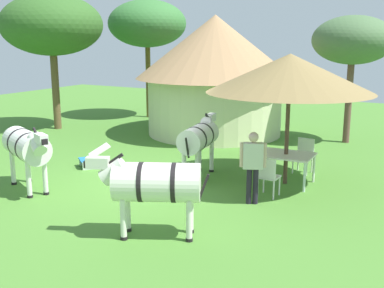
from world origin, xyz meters
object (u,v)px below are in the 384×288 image
object	(u,v)px
patio_chair_near_lawn	(304,153)
acacia_tree_behind_hut	(147,24)
thatched_hut	(215,71)
striped_lounge_chair	(94,158)
patio_chair_near_hut	(268,175)
patio_dining_table	(286,157)
guest_beside_umbrella	(253,161)
zebra_by_umbrella	(27,146)
acacia_tree_right_background	(353,41)
shade_umbrella	(290,73)
zebra_toward_hut	(199,138)
zebra_nearest_camera	(154,183)
acacia_tree_left_background	(52,25)

from	to	relation	value
patio_chair_near_lawn	acacia_tree_behind_hut	distance (m)	10.68
thatched_hut	striped_lounge_chair	distance (m)	6.15
patio_chair_near_hut	patio_chair_near_lawn	size ratio (longest dim) A/B	1.00
patio_dining_table	guest_beside_umbrella	world-z (taller)	guest_beside_umbrella
zebra_by_umbrella	acacia_tree_right_background	bearing A→B (deg)	173.64
shade_umbrella	striped_lounge_chair	distance (m)	5.74
thatched_hut	striped_lounge_chair	xyz separation A→B (m)	(-0.83, -5.74, -2.05)
acacia_tree_behind_hut	patio_dining_table	bearing A→B (deg)	-37.71
shade_umbrella	zebra_toward_hut	xyz separation A→B (m)	(-2.12, -0.49, -1.66)
patio_chair_near_hut	patio_chair_near_lawn	distance (m)	2.35
zebra_nearest_camera	shade_umbrella	bearing A→B (deg)	-39.62
acacia_tree_right_background	thatched_hut	bearing A→B (deg)	-169.91
zebra_toward_hut	acacia_tree_right_background	bearing A→B (deg)	58.83
thatched_hut	acacia_tree_right_background	xyz separation A→B (m)	(4.57, 0.81, 1.06)
patio_chair_near_hut	acacia_tree_behind_hut	world-z (taller)	acacia_tree_behind_hut
thatched_hut	acacia_tree_left_background	size ratio (longest dim) A/B	1.13
zebra_toward_hut	acacia_tree_left_background	distance (m)	8.91
thatched_hut	acacia_tree_right_background	world-z (taller)	thatched_hut
patio_chair_near_lawn	acacia_tree_right_background	bearing A→B (deg)	-87.24
patio_dining_table	striped_lounge_chair	distance (m)	5.22
striped_lounge_chair	zebra_nearest_camera	bearing A→B (deg)	-179.03
acacia_tree_behind_hut	acacia_tree_left_background	size ratio (longest dim) A/B	1.00
acacia_tree_behind_hut	acacia_tree_left_background	bearing A→B (deg)	-111.25
acacia_tree_behind_hut	striped_lounge_chair	bearing A→B (deg)	-66.24
guest_beside_umbrella	patio_chair_near_hut	bearing A→B (deg)	-127.82
guest_beside_umbrella	acacia_tree_behind_hut	xyz separation A→B (m)	(-8.28, 8.27, 3.07)
guest_beside_umbrella	striped_lounge_chair	distance (m)	5.03
thatched_hut	acacia_tree_left_background	xyz separation A→B (m)	(-5.73, -2.12, 1.60)
acacia_tree_right_background	striped_lounge_chair	bearing A→B (deg)	-129.49
patio_chair_near_lawn	acacia_tree_left_background	xyz separation A→B (m)	(-10.10, 1.36, 3.38)
zebra_toward_hut	zebra_nearest_camera	bearing A→B (deg)	-82.53
patio_chair_near_hut	zebra_nearest_camera	distance (m)	3.21
zebra_toward_hut	acacia_tree_left_background	world-z (taller)	acacia_tree_left_background
patio_dining_table	zebra_by_umbrella	xyz separation A→B (m)	(-5.04, -3.40, 0.39)
zebra_nearest_camera	acacia_tree_left_background	xyz separation A→B (m)	(-8.96, 6.72, 2.90)
patio_dining_table	zebra_toward_hut	distance (m)	2.21
thatched_hut	guest_beside_umbrella	world-z (taller)	thatched_hut
striped_lounge_chair	patio_chair_near_hut	bearing A→B (deg)	-142.72
zebra_nearest_camera	acacia_tree_left_background	size ratio (longest dim) A/B	0.40
shade_umbrella	patio_chair_near_hut	distance (m)	2.45
patio_chair_near_lawn	acacia_tree_right_background	size ratio (longest dim) A/B	0.22
patio_dining_table	patio_chair_near_hut	distance (m)	1.19
patio_dining_table	zebra_by_umbrella	size ratio (longest dim) A/B	0.62
striped_lounge_chair	zebra_by_umbrella	distance (m)	2.45
acacia_tree_right_background	zebra_nearest_camera	bearing A→B (deg)	-97.88
shade_umbrella	striped_lounge_chair	bearing A→B (deg)	-168.00
thatched_hut	shade_umbrella	bearing A→B (deg)	-47.52
patio_dining_table	acacia_tree_right_background	xyz separation A→B (m)	(0.31, 5.47, 2.71)
shade_umbrella	acacia_tree_behind_hut	distance (m)	10.75
zebra_by_umbrella	zebra_toward_hut	xyz separation A→B (m)	(2.92, 2.91, -0.03)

